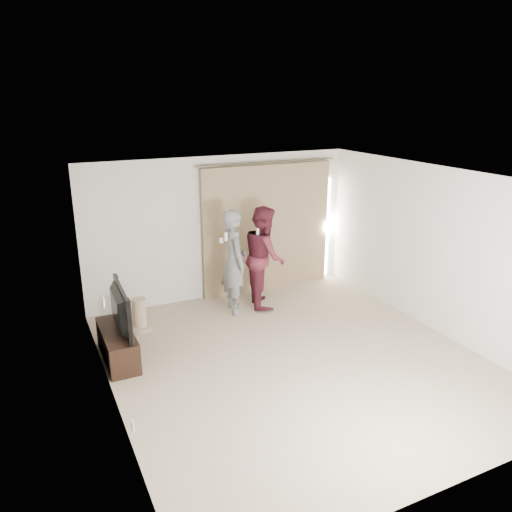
# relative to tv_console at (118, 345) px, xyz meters

# --- Properties ---
(floor) EXTENTS (5.50, 5.50, 0.00)m
(floor) POSITION_rel_tv_console_xyz_m (2.27, -1.12, -0.23)
(floor) COLOR tan
(floor) RESTS_ON ground
(wall_back) EXTENTS (5.00, 0.04, 2.60)m
(wall_back) POSITION_rel_tv_console_xyz_m (2.27, 1.63, 1.07)
(wall_back) COLOR silver
(wall_back) RESTS_ON ground
(wall_left) EXTENTS (0.04, 5.50, 2.60)m
(wall_left) POSITION_rel_tv_console_xyz_m (-0.23, -1.12, 1.07)
(wall_left) COLOR silver
(wall_left) RESTS_ON ground
(ceiling) EXTENTS (5.00, 5.50, 0.01)m
(ceiling) POSITION_rel_tv_console_xyz_m (2.27, -1.12, 2.37)
(ceiling) COLOR silver
(ceiling) RESTS_ON wall_back
(curtain) EXTENTS (2.80, 0.11, 2.46)m
(curtain) POSITION_rel_tv_console_xyz_m (3.18, 1.56, 0.98)
(curtain) COLOR tan
(curtain) RESTS_ON ground
(tv_console) EXTENTS (0.41, 1.17, 0.45)m
(tv_console) POSITION_rel_tv_console_xyz_m (0.00, 0.00, 0.00)
(tv_console) COLOR black
(tv_console) RESTS_ON ground
(tv) EXTENTS (0.19, 1.13, 0.65)m
(tv) POSITION_rel_tv_console_xyz_m (0.00, 0.00, 0.55)
(tv) COLOR black
(tv) RESTS_ON tv_console
(scratching_post) EXTENTS (0.40, 0.40, 0.53)m
(scratching_post) POSITION_rel_tv_console_xyz_m (0.50, 0.82, -0.01)
(scratching_post) COLOR tan
(scratching_post) RESTS_ON ground
(person_man) EXTENTS (0.50, 0.71, 1.82)m
(person_man) POSITION_rel_tv_console_xyz_m (2.16, 0.83, 0.69)
(person_man) COLOR slate
(person_man) RESTS_ON ground
(person_woman) EXTENTS (0.90, 1.03, 1.80)m
(person_woman) POSITION_rel_tv_console_xyz_m (2.76, 0.88, 0.68)
(person_woman) COLOR #5B1E2B
(person_woman) RESTS_ON ground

